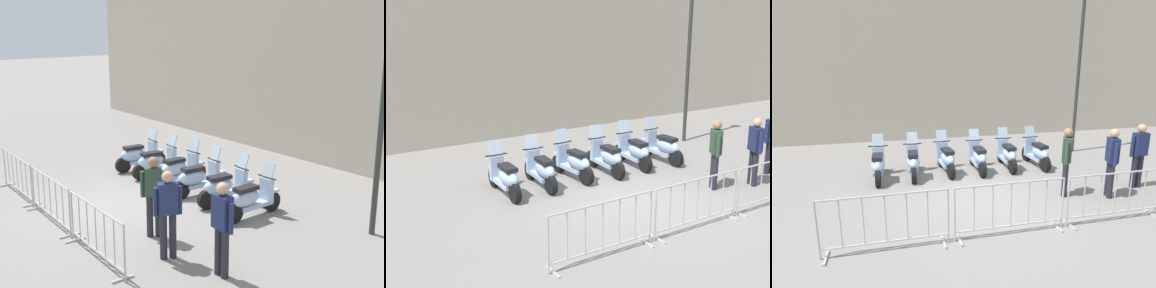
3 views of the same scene
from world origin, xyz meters
The scene contains 12 objects.
ground_plane centered at (0.00, 0.00, 0.00)m, with size 120.00×120.00×0.00m, color gray.
motorcycle_0 centered at (-2.10, 2.41, 0.45)m, with size 0.68×1.71×1.24m.
motorcycle_1 centered at (-1.12, 2.27, 0.45)m, with size 0.72×1.70×1.24m.
motorcycle_2 centered at (-0.11, 2.20, 0.45)m, with size 0.58×1.73×1.24m.
motorcycle_3 centered at (0.84, 1.94, 0.45)m, with size 0.69×1.71×1.24m.
motorcycle_4 centered at (1.83, 1.83, 0.45)m, with size 0.72×1.70×1.24m.
motorcycle_5 centered at (2.81, 1.60, 0.45)m, with size 0.62×1.72×1.24m.
barrier_segment_0 centered at (-2.58, -1.32, 0.53)m, with size 2.20×0.79×1.07m.
barrier_segment_1 centered at (-0.30, -1.72, 0.53)m, with size 2.20×0.79×1.07m.
street_lamp centered at (5.26, 2.62, 3.59)m, with size 0.36×0.36×5.96m.
officer_near_row_end centered at (1.97, -0.65, 0.98)m, with size 0.41×0.43×1.73m.
officer_by_barriers centered at (2.93, -1.16, 0.98)m, with size 0.37×0.48×1.73m.
Camera 2 is at (-8.31, -6.96, 4.29)m, focal length 46.40 mm.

